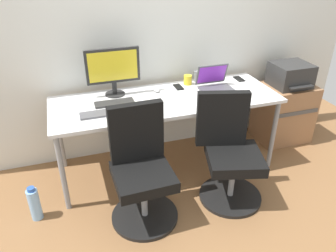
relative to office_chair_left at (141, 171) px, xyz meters
The scene contains 18 objects.
ground_plane 0.80m from the office_chair_left, 55.56° to the left, with size 5.28×5.28×0.00m, color brown.
back_wall 1.39m from the office_chair_left, 69.09° to the left, with size 4.40×0.04×2.60m, color silver.
desk 0.73m from the office_chair_left, 55.56° to the left, with size 2.05×0.73×0.74m.
office_chair_left is the anchor object (origin of this frame).
office_chair_right 0.76m from the office_chair_left, ahead, with size 0.54×0.54×0.94m.
side_cabinet 1.92m from the office_chair_left, 21.00° to the left, with size 0.56×0.44×0.64m.
printer 1.95m from the office_chair_left, 20.97° to the left, with size 0.38×0.40×0.24m.
water_bottle_on_floor 0.90m from the office_chair_left, 166.38° to the left, with size 0.09×0.09×0.31m.
desktop_monitor 0.97m from the office_chair_left, 92.72° to the left, with size 0.48×0.18×0.43m.
open_laptop 1.15m from the office_chair_left, 35.06° to the left, with size 0.31×0.29×0.22m.
keyboard_by_monitor 0.68m from the office_chair_left, 97.62° to the left, with size 0.34×0.12×0.02m, color #2D2D2D.
keyboard_by_laptop 0.58m from the office_chair_left, 117.46° to the left, with size 0.34×0.12×0.02m, color #515156.
mouse_by_monitor 0.88m from the office_chair_left, 64.93° to the left, with size 0.06×0.10×0.03m, color #B7B7B7.
mouse_by_laptop 0.70m from the office_chair_left, 60.48° to the left, with size 0.06×0.10×0.03m, color silver.
coffee_mug 1.13m from the office_chair_left, 49.85° to the left, with size 0.08×0.08×0.09m, color yellow.
pen_cup 1.25m from the office_chair_left, 46.91° to the left, with size 0.07×0.07×0.10m, color slate.
phone_near_laptop 1.50m from the office_chair_left, 32.15° to the left, with size 0.07×0.14×0.01m, color black.
phone_near_monitor 1.01m from the office_chair_left, 53.16° to the left, with size 0.07×0.14×0.01m, color black.
Camera 1 is at (-0.83, -2.59, 1.97)m, focal length 35.30 mm.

